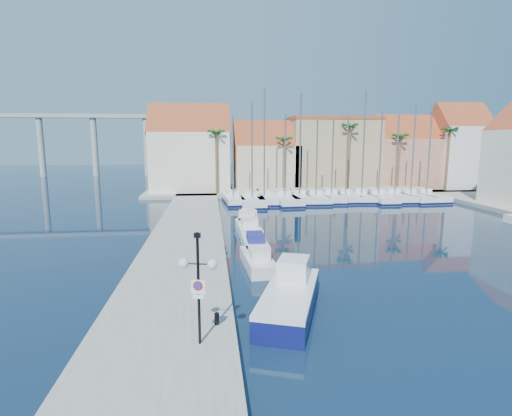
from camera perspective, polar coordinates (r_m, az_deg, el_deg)
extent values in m
plane|color=black|center=(20.04, 14.81, -14.84)|extent=(260.00, 260.00, 0.00)
cube|color=gray|center=(31.53, -10.13, -5.17)|extent=(6.00, 77.00, 0.50)
cube|color=gray|center=(67.58, 8.03, 2.69)|extent=(54.00, 16.00, 0.50)
cylinder|color=black|center=(15.40, -8.20, -11.40)|extent=(0.11, 0.11, 4.37)
cylinder|color=black|center=(15.15, -9.30, -7.86)|extent=(0.54, 0.17, 0.05)
cylinder|color=black|center=(15.02, -7.27, -7.96)|extent=(0.54, 0.17, 0.05)
sphere|color=white|center=(15.22, -10.30, -7.80)|extent=(0.39, 0.39, 0.39)
sphere|color=white|center=(14.96, -6.25, -8.01)|extent=(0.39, 0.39, 0.39)
cube|color=black|center=(14.80, -8.39, -3.87)|extent=(0.26, 0.18, 0.17)
cube|color=white|center=(15.31, -8.27, -11.11)|extent=(0.54, 0.15, 0.55)
cylinder|color=red|center=(15.26, -8.30, -10.95)|extent=(0.37, 0.10, 0.37)
cylinder|color=#1933A5|center=(15.25, -8.31, -10.96)|extent=(0.26, 0.07, 0.26)
cube|color=white|center=(15.44, -8.24, -12.43)|extent=(0.43, 0.13, 0.15)
cylinder|color=black|center=(17.56, -5.63, -15.46)|extent=(0.21, 0.21, 0.51)
cube|color=#0E1254|center=(19.67, 4.78, -13.43)|extent=(4.38, 7.07, 1.01)
cube|color=white|center=(19.44, 4.80, -11.75)|extent=(4.38, 7.07, 0.22)
cube|color=white|center=(20.48, 5.39, -8.81)|extent=(1.97, 2.18, 1.23)
cube|color=white|center=(26.30, 0.22, -7.65)|extent=(1.96, 5.26, 0.80)
cube|color=white|center=(25.61, 0.42, -6.49)|extent=(1.26, 1.88, 0.60)
cube|color=white|center=(30.54, -0.22, -5.21)|extent=(1.74, 5.40, 0.80)
cube|color=navy|center=(29.85, -0.10, -4.17)|extent=(1.21, 1.89, 0.60)
cube|color=white|center=(35.92, -1.11, -2.97)|extent=(2.06, 5.92, 0.80)
cube|color=white|center=(35.20, -1.00, -2.06)|extent=(1.38, 2.09, 0.60)
cube|color=white|center=(40.70, -1.15, -1.48)|extent=(2.40, 6.14, 0.80)
cube|color=white|center=(39.99, -1.14, -0.66)|extent=(1.51, 2.21, 0.60)
cube|color=white|center=(53.61, -3.31, 1.27)|extent=(2.82, 8.68, 1.00)
cube|color=#0C113E|center=(53.65, -3.30, 0.94)|extent=(2.88, 8.74, 0.28)
cube|color=white|center=(54.34, -3.43, 2.24)|extent=(1.73, 2.67, 0.60)
cylinder|color=slate|center=(52.67, -3.31, 7.31)|extent=(0.20, 0.20, 10.32)
cube|color=white|center=(53.01, -0.60, 1.20)|extent=(3.36, 11.56, 1.00)
cube|color=#0C113E|center=(53.06, -0.60, 0.86)|extent=(3.43, 11.62, 0.28)
cube|color=white|center=(54.04, -0.69, 2.21)|extent=(2.20, 3.51, 0.60)
cylinder|color=slate|center=(51.90, -0.57, 8.21)|extent=(0.20, 0.20, 11.97)
cube|color=white|center=(54.18, 1.10, 1.38)|extent=(2.70, 9.51, 1.00)
cube|color=#0C113E|center=(54.23, 1.10, 1.04)|extent=(2.76, 9.57, 0.28)
cube|color=white|center=(55.00, 0.95, 2.34)|extent=(1.79, 2.88, 0.60)
cylinder|color=slate|center=(53.17, 1.21, 9.25)|extent=(0.20, 0.20, 13.85)
cube|color=white|center=(54.11, 3.97, 1.34)|extent=(3.38, 11.27, 1.00)
cube|color=#0C113E|center=(54.15, 3.97, 1.01)|extent=(3.44, 11.33, 0.28)
cube|color=white|center=(55.08, 3.72, 2.33)|extent=(2.17, 3.43, 0.60)
cylinder|color=slate|center=(53.05, 4.18, 7.47)|extent=(0.20, 0.20, 10.59)
cube|color=white|center=(55.26, 6.11, 1.48)|extent=(3.06, 9.90, 1.00)
cube|color=#0C113E|center=(55.31, 6.11, 1.16)|extent=(3.12, 9.96, 0.28)
cube|color=white|center=(56.11, 5.96, 2.43)|extent=(1.93, 3.02, 0.60)
cylinder|color=slate|center=(54.25, 6.33, 8.89)|extent=(0.20, 0.20, 13.27)
cube|color=white|center=(55.31, 8.42, 1.44)|extent=(2.43, 9.09, 1.00)
cube|color=#0C113E|center=(55.35, 8.41, 1.11)|extent=(2.49, 9.15, 0.28)
cube|color=white|center=(56.07, 8.21, 2.38)|extent=(1.67, 2.73, 0.60)
cylinder|color=slate|center=(54.38, 8.68, 7.15)|extent=(0.20, 0.20, 10.05)
cube|color=white|center=(56.69, 10.60, 1.58)|extent=(3.19, 9.48, 1.00)
cube|color=#0C113E|center=(56.73, 10.60, 1.26)|extent=(3.26, 9.55, 0.28)
cube|color=white|center=(57.49, 10.43, 2.49)|extent=(1.92, 2.93, 0.60)
cylinder|color=slate|center=(55.75, 10.88, 7.15)|extent=(0.20, 0.20, 10.07)
cube|color=white|center=(56.99, 12.52, 1.55)|extent=(2.45, 8.18, 1.00)
cube|color=#0C113E|center=(57.04, 12.51, 1.24)|extent=(2.51, 8.24, 0.28)
cube|color=white|center=(57.64, 12.25, 2.45)|extent=(1.58, 2.49, 0.60)
cylinder|color=slate|center=(56.13, 12.88, 7.37)|extent=(0.20, 0.20, 10.60)
cube|color=white|center=(57.86, 14.71, 1.59)|extent=(2.93, 8.76, 1.00)
cube|color=#0C113E|center=(57.90, 14.70, 1.27)|extent=(3.00, 8.83, 0.28)
cube|color=white|center=(58.58, 14.51, 2.48)|extent=(1.77, 2.70, 0.60)
cylinder|color=slate|center=(56.94, 15.15, 8.95)|extent=(0.20, 0.20, 13.86)
cube|color=white|center=(57.90, 16.87, 1.49)|extent=(2.97, 10.14, 1.00)
cube|color=#0C113E|center=(57.95, 16.86, 1.18)|extent=(3.03, 10.20, 0.28)
cube|color=white|center=(58.73, 16.55, 2.40)|extent=(1.94, 3.08, 0.60)
cylinder|color=slate|center=(56.95, 17.35, 7.41)|extent=(0.20, 0.20, 11.00)
cube|color=white|center=(59.70, 18.97, 1.62)|extent=(2.61, 9.94, 1.00)
cube|color=#0C113E|center=(59.74, 18.96, 1.31)|extent=(2.68, 10.00, 0.28)
cube|color=white|center=(60.50, 18.61, 2.50)|extent=(1.82, 2.98, 0.60)
cylinder|color=slate|center=(58.79, 19.49, 7.18)|extent=(0.20, 0.20, 10.66)
cube|color=white|center=(60.18, 20.93, 1.56)|extent=(3.44, 10.15, 1.00)
cube|color=#0C113E|center=(60.22, 20.92, 1.26)|extent=(3.51, 10.22, 0.28)
cube|color=white|center=(60.92, 20.48, 2.44)|extent=(2.06, 3.13, 0.60)
cylinder|color=slate|center=(59.28, 21.57, 7.77)|extent=(0.20, 0.20, 12.10)
cube|color=white|center=(61.11, 22.90, 1.55)|extent=(2.91, 9.46, 1.00)
cube|color=#0C113E|center=(61.15, 22.88, 1.26)|extent=(2.97, 9.52, 0.28)
cube|color=white|center=(61.80, 22.49, 2.41)|extent=(1.84, 2.89, 0.60)
cylinder|color=slate|center=(60.24, 23.54, 7.74)|extent=(0.20, 0.20, 12.25)
cube|color=beige|center=(64.10, -9.33, 6.56)|extent=(12.00, 9.00, 9.00)
cube|color=maroon|center=(64.04, -9.44, 10.58)|extent=(12.30, 9.00, 9.00)
cube|color=tan|center=(64.70, 1.42, 5.82)|extent=(10.00, 8.00, 7.00)
cube|color=maroon|center=(64.57, 1.44, 8.92)|extent=(10.30, 8.00, 8.00)
cube|color=#9D8960|center=(67.97, 10.62, 7.52)|extent=(14.00, 10.00, 11.00)
cube|color=maroon|center=(68.03, 10.77, 12.37)|extent=(14.20, 10.20, 0.50)
cube|color=#B06E59|center=(71.57, 20.09, 6.00)|extent=(10.00, 8.00, 8.00)
cube|color=maroon|center=(71.48, 20.27, 9.20)|extent=(10.30, 8.00, 8.00)
cube|color=white|center=(75.13, 26.67, 6.47)|extent=(8.00, 8.00, 10.00)
cube|color=maroon|center=(75.12, 26.95, 10.28)|extent=(8.30, 8.00, 8.00)
cylinder|color=brown|center=(59.04, -5.65, 6.39)|extent=(0.36, 0.36, 9.00)
sphere|color=#164F1A|center=(58.97, -5.72, 10.62)|extent=(2.60, 2.60, 2.60)
cylinder|color=brown|center=(60.07, 3.99, 5.99)|extent=(0.36, 0.36, 8.00)
sphere|color=#164F1A|center=(59.96, 4.03, 9.66)|extent=(2.60, 2.60, 2.60)
cylinder|color=brown|center=(62.61, 13.10, 6.83)|extent=(0.36, 0.36, 10.00)
sphere|color=#164F1A|center=(62.59, 13.27, 11.26)|extent=(2.60, 2.60, 2.60)
cylinder|color=brown|center=(65.75, 19.69, 5.98)|extent=(0.36, 0.36, 8.50)
sphere|color=#164F1A|center=(65.67, 19.89, 9.55)|extent=(2.60, 2.60, 2.60)
cylinder|color=brown|center=(69.62, 25.67, 6.18)|extent=(0.36, 0.36, 9.50)
sphere|color=#164F1A|center=(69.58, 25.95, 9.96)|extent=(2.60, 2.60, 2.60)
cube|color=#9E9E99|center=(103.88, -24.48, 11.89)|extent=(48.00, 2.20, 0.90)
cylinder|color=#9E9E99|center=(106.39, -28.35, 7.75)|extent=(1.40, 1.40, 14.00)
cylinder|color=#9E9E99|center=(102.60, -22.06, 8.17)|extent=(1.40, 1.40, 14.00)
cylinder|color=#9E9E99|center=(100.10, -15.36, 8.51)|extent=(1.40, 1.40, 14.00)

